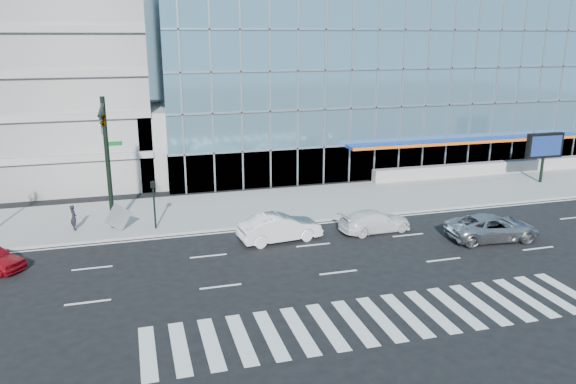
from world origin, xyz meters
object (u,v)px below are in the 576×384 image
at_px(ped_signal_post, 154,197).
at_px(white_suv, 375,221).
at_px(traffic_signal, 104,134).
at_px(silver_suv, 492,227).
at_px(white_sedan, 280,228).
at_px(tilted_panel, 118,217).
at_px(pedestrian, 74,218).
at_px(marquee_sign, 545,146).

xyz_separation_m(ped_signal_post, white_suv, (12.85, -3.76, -1.49)).
relative_size(traffic_signal, silver_suv, 1.48).
bearing_deg(white_sedan, tilted_panel, 60.16).
height_order(traffic_signal, tilted_panel, traffic_signal).
relative_size(silver_suv, pedestrian, 3.42).
distance_m(silver_suv, white_suv, 6.80).
xyz_separation_m(traffic_signal, white_sedan, (9.35, -3.33, -5.37)).
height_order(white_suv, pedestrian, pedestrian).
bearing_deg(white_suv, white_sedan, 84.24).
distance_m(ped_signal_post, tilted_panel, 2.40).
distance_m(ped_signal_post, marquee_sign, 30.67).
xyz_separation_m(traffic_signal, ped_signal_post, (2.50, 0.37, -4.02)).
bearing_deg(traffic_signal, pedestrian, 146.30).
xyz_separation_m(marquee_sign, silver_suv, (-11.65, -10.02, -2.32)).
height_order(ped_signal_post, marquee_sign, marquee_sign).
xyz_separation_m(white_suv, tilted_panel, (-15.00, 3.82, 0.40)).
distance_m(traffic_signal, white_suv, 16.66).
bearing_deg(traffic_signal, silver_suv, -17.16).
bearing_deg(marquee_sign, traffic_signal, -174.08).
bearing_deg(pedestrian, white_suv, -122.63).
bearing_deg(white_sedan, white_suv, -97.63).
relative_size(marquee_sign, tilted_panel, 3.08).
bearing_deg(tilted_panel, marquee_sign, -20.38).
distance_m(traffic_signal, tilted_panel, 5.14).
bearing_deg(pedestrian, marquee_sign, -103.99).
bearing_deg(white_suv, silver_suv, -123.37).
bearing_deg(white_sedan, ped_signal_post, 54.46).
relative_size(ped_signal_post, tilted_panel, 2.31).
distance_m(white_sedan, tilted_panel, 9.75).
distance_m(ped_signal_post, pedestrian, 5.03).
height_order(white_sedan, pedestrian, pedestrian).
xyz_separation_m(traffic_signal, pedestrian, (-2.26, 1.50, -5.23)).
distance_m(traffic_signal, ped_signal_post, 4.75).
xyz_separation_m(silver_suv, tilted_panel, (-21.00, 7.02, 0.31)).
xyz_separation_m(silver_suv, white_suv, (-6.00, 3.21, -0.09)).
height_order(silver_suv, white_sedan, white_sedan).
relative_size(marquee_sign, pedestrian, 2.54).
height_order(marquee_sign, pedestrian, marquee_sign).
xyz_separation_m(silver_suv, pedestrian, (-23.61, 8.10, 0.19)).
xyz_separation_m(marquee_sign, tilted_panel, (-32.64, -2.99, -2.01)).
xyz_separation_m(white_sedan, pedestrian, (-11.61, 4.84, 0.14)).
xyz_separation_m(white_suv, pedestrian, (-17.61, 4.89, 0.28)).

